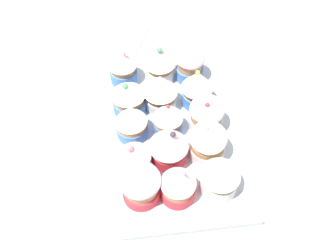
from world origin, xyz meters
TOP-DOWN VIEW (x-y plane):
  - ground_plane at (0.00, 0.00)cm, footprint 180.00×180.00cm
  - baking_tray at (0.00, 0.00)cm, footprint 38.06×25.14cm
  - cupcake_0 at (-12.38, -6.64)cm, footprint 6.36×6.36cm
  - cupcake_1 at (-5.93, -5.95)cm, footprint 6.23×6.23cm
  - cupcake_2 at (-0.43, -6.83)cm, footprint 6.17×6.17cm
  - cupcake_3 at (5.97, -6.09)cm, footprint 5.89×5.89cm
  - cupcake_4 at (12.53, -5.86)cm, footprint 5.65×5.65cm
  - cupcake_5 at (-12.91, -0.31)cm, footprint 5.60×5.60cm
  - cupcake_6 at (-6.05, 0.61)cm, footprint 6.57×6.57cm
  - cupcake_7 at (0.28, -0.07)cm, footprint 5.34×5.34cm
  - cupcake_8 at (5.94, 0.68)cm, footprint 6.38×6.38cm
  - cupcake_9 at (13.54, -0.23)cm, footprint 6.38×6.38cm
  - cupcake_10 at (-12.23, 5.71)cm, footprint 6.41×6.41cm
  - cupcake_11 at (-7.06, 6.29)cm, footprint 5.45×5.45cm
  - cupcake_12 at (-0.37, 6.40)cm, footprint 5.65×5.65cm
  - cupcake_13 at (5.71, 6.55)cm, footprint 6.24×6.24cm
  - cupcake_14 at (13.49, 7.23)cm, footprint 5.64×5.64cm
  - napkin at (28.59, 7.73)cm, footprint 15.44×15.03cm

SIDE VIEW (x-z plane):
  - ground_plane at x=0.00cm, z-range -3.00..0.00cm
  - napkin at x=28.59cm, z-range 0.00..0.60cm
  - baking_tray at x=0.00cm, z-range 0.00..1.20cm
  - cupcake_7 at x=0.28cm, z-range 1.14..8.12cm
  - cupcake_10 at x=-12.23cm, z-range 1.30..8.16cm
  - cupcake_13 at x=5.71cm, z-range 1.05..8.43cm
  - cupcake_2 at x=-0.43cm, z-range 1.06..8.42cm
  - cupcake_11 at x=-7.06cm, z-range 1.11..8.52cm
  - cupcake_1 at x=-5.93cm, z-range 1.03..8.61cm
  - cupcake_4 at x=12.53cm, z-range 1.33..8.37cm
  - cupcake_12 at x=-0.37cm, z-range 1.21..8.55cm
  - cupcake_0 at x=-12.38cm, z-range 1.32..8.53cm
  - cupcake_14 at x=13.49cm, z-range 1.19..9.04cm
  - cupcake_5 at x=-12.91cm, z-range 1.13..9.19cm
  - cupcake_6 at x=-6.05cm, z-range 1.26..9.27cm
  - cupcake_9 at x=13.54cm, z-range 1.26..9.29cm
  - cupcake_8 at x=5.94cm, z-range 1.39..9.34cm
  - cupcake_3 at x=5.97cm, z-range 1.24..9.57cm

